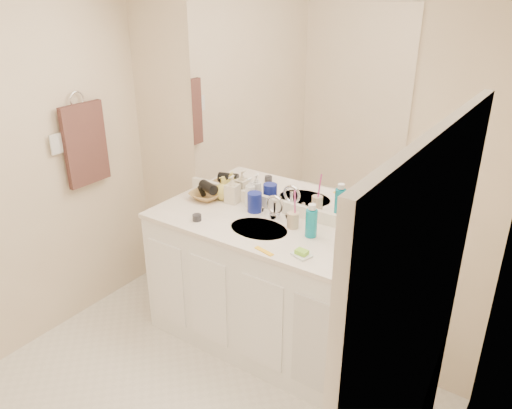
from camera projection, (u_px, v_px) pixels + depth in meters
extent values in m
cube|color=beige|center=(285.00, 165.00, 3.11)|extent=(2.60, 0.02, 2.40)
cube|color=beige|center=(434.00, 371.00, 1.46)|extent=(0.02, 2.60, 2.40)
cube|color=white|center=(260.00, 290.00, 3.22)|extent=(1.50, 0.55, 0.85)
cube|color=white|center=(261.00, 229.00, 3.04)|extent=(1.52, 0.57, 0.03)
cube|color=white|center=(283.00, 207.00, 3.21)|extent=(1.52, 0.03, 0.08)
cylinder|color=beige|center=(259.00, 230.00, 3.02)|extent=(0.37, 0.37, 0.02)
cylinder|color=silver|center=(275.00, 210.00, 3.13)|extent=(0.02, 0.02, 0.11)
cube|color=white|center=(286.00, 108.00, 2.96)|extent=(1.48, 0.01, 1.20)
cylinder|color=navy|center=(255.00, 202.00, 3.22)|extent=(0.12, 0.12, 0.13)
cylinder|color=#CEB491|center=(293.00, 220.00, 3.01)|extent=(0.09, 0.09, 0.10)
cylinder|color=#EE3EA2|center=(295.00, 205.00, 2.96)|extent=(0.02, 0.04, 0.20)
cylinder|color=#0D89A1|center=(311.00, 223.00, 2.89)|extent=(0.09, 0.09, 0.17)
cube|color=white|center=(302.00, 255.00, 2.71)|extent=(0.12, 0.11, 0.01)
cube|color=#8CD935|center=(302.00, 252.00, 2.70)|extent=(0.07, 0.05, 0.02)
cube|color=yellow|center=(264.00, 251.00, 2.76)|extent=(0.13, 0.05, 0.01)
cylinder|color=#29282D|center=(197.00, 218.00, 3.11)|extent=(0.07, 0.07, 0.04)
imported|color=white|center=(250.00, 192.00, 3.28)|extent=(0.09, 0.09, 0.20)
imported|color=beige|center=(232.00, 189.00, 3.34)|extent=(0.09, 0.09, 0.19)
imported|color=#D3C252|center=(224.00, 188.00, 3.40)|extent=(0.16, 0.16, 0.16)
imported|color=olive|center=(206.00, 195.00, 3.42)|extent=(0.22, 0.22, 0.05)
cylinder|color=black|center=(208.00, 187.00, 3.38)|extent=(0.16, 0.11, 0.07)
torus|color=silver|center=(77.00, 99.00, 3.23)|extent=(0.01, 0.11, 0.11)
cube|color=black|center=(85.00, 144.00, 3.34)|extent=(0.04, 0.32, 0.55)
cube|color=silver|center=(56.00, 144.00, 3.18)|extent=(0.01, 0.08, 0.13)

